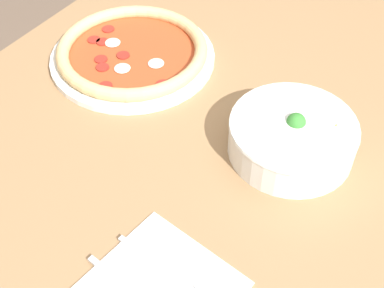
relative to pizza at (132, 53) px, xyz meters
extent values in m
cube|color=#99724C|center=(0.07, 0.29, -0.03)|extent=(1.30, 1.08, 0.03)
cylinder|color=olive|center=(-0.51, -0.18, -0.42)|extent=(0.06, 0.06, 0.74)
cylinder|color=white|center=(0.00, 0.00, -0.01)|extent=(0.33, 0.33, 0.01)
torus|color=#DBB77A|center=(0.00, 0.00, 0.01)|extent=(0.30, 0.30, 0.03)
cylinder|color=#B74723|center=(0.00, 0.00, 0.00)|extent=(0.27, 0.27, 0.01)
cylinder|color=maroon|center=(0.11, 0.02, 0.00)|extent=(0.03, 0.03, 0.00)
cylinder|color=maroon|center=(0.07, -0.02, 0.00)|extent=(0.03, 0.03, 0.00)
cylinder|color=maroon|center=(0.05, -0.04, 0.00)|extent=(0.03, 0.03, 0.00)
cylinder|color=maroon|center=(0.02, -0.01, 0.00)|extent=(0.03, 0.03, 0.00)
cylinder|color=maroon|center=(0.01, -0.09, 0.00)|extent=(0.03, 0.03, 0.00)
cylinder|color=maroon|center=(-0.04, -0.09, 0.00)|extent=(0.03, 0.03, 0.00)
cylinder|color=maroon|center=(0.01, -0.07, 0.00)|extent=(0.03, 0.03, 0.00)
cylinder|color=maroon|center=(0.05, 0.11, 0.00)|extent=(0.03, 0.03, 0.00)
ellipsoid|color=silver|center=(0.00, -0.05, 0.00)|extent=(0.03, 0.03, 0.01)
ellipsoid|color=silver|center=(0.00, 0.06, 0.00)|extent=(0.03, 0.03, 0.01)
ellipsoid|color=silver|center=(0.05, 0.02, 0.00)|extent=(0.03, 0.03, 0.01)
cylinder|color=white|center=(0.06, 0.38, 0.01)|extent=(0.21, 0.21, 0.06)
torus|color=white|center=(0.06, 0.38, 0.04)|extent=(0.21, 0.21, 0.01)
ellipsoid|color=tan|center=(-0.01, 0.41, 0.03)|extent=(0.04, 0.03, 0.02)
ellipsoid|color=#998466|center=(0.08, 0.34, 0.03)|extent=(0.04, 0.04, 0.02)
ellipsoid|color=tan|center=(0.04, 0.32, 0.03)|extent=(0.04, 0.03, 0.02)
ellipsoid|color=tan|center=(-0.01, 0.37, 0.03)|extent=(0.04, 0.04, 0.02)
sphere|color=#388433|center=(0.05, 0.38, 0.04)|extent=(0.03, 0.03, 0.03)
ellipsoid|color=yellow|center=(0.02, 0.43, 0.04)|extent=(0.04, 0.02, 0.02)
cube|color=silver|center=(0.36, 0.31, -0.01)|extent=(0.02, 0.13, 0.00)
cube|color=silver|center=(0.41, 0.28, -0.01)|extent=(0.02, 0.09, 0.01)
camera|label=1|loc=(0.67, 0.57, 0.65)|focal=50.00mm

